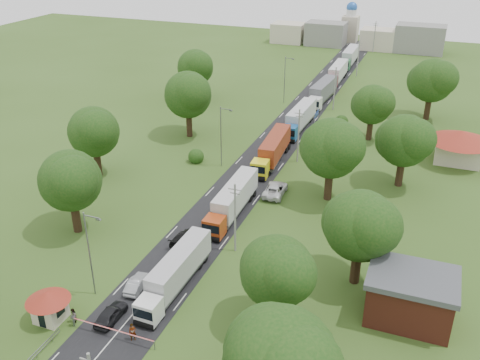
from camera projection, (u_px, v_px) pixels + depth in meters
The scene contains 41 objects.
ground at pixel (216, 215), 72.14m from camera, with size 260.00×260.00×0.00m, color #35511B.
road at pixel (264, 159), 88.89m from camera, with size 8.00×200.00×0.04m, color black.
boom_barrier at pixel (100, 327), 51.24m from camera, with size 9.22×0.35×1.18m.
guard_booth at pixel (49, 302), 52.54m from camera, with size 4.40×4.40×3.45m.
info_sign at pixel (317, 117), 98.45m from camera, with size 0.12×3.10×4.10m.
pole_1 at pixel (235, 217), 62.44m from camera, with size 1.60×0.24×9.00m.
pole_2 at pixel (298, 135), 85.89m from camera, with size 1.60×0.24×9.00m.
pole_3 at pixel (335, 88), 109.34m from camera, with size 1.60×0.24×9.00m.
pole_4 at pixel (358, 58), 132.78m from camera, with size 1.60×0.24×9.00m.
pole_5 at pixel (374, 36), 156.23m from camera, with size 1.60×0.24×9.00m.
lamp_0 at pixel (90, 251), 54.64m from camera, with size 2.03×0.22×10.00m.
lamp_1 at pixel (222, 134), 83.95m from camera, with size 2.03×0.22×10.00m.
lamp_2 at pixel (285, 78), 113.26m from camera, with size 2.03×0.22×10.00m.
tree_2 at pixel (277, 271), 49.78m from camera, with size 8.00×8.00×10.10m.
tree_3 at pixel (361, 225), 55.97m from camera, with size 8.80×8.80×11.07m.
tree_4 at pixel (332, 148), 73.02m from camera, with size 9.60×9.60×12.05m.
tree_5 at pixel (405, 140), 77.11m from camera, with size 8.80×8.80×11.07m.
tree_6 at pixel (373, 104), 93.85m from camera, with size 8.00×8.00×10.10m.
tree_7 at pixel (432, 80), 103.00m from camera, with size 9.60×9.60×12.05m.
tree_10 at pixel (71, 180), 65.49m from camera, with size 8.80×8.80×11.07m.
tree_11 at pixel (94, 131), 80.29m from camera, with size 8.80×8.80×11.07m.
tree_12 at pixel (188, 94), 94.86m from camera, with size 9.60×9.60×12.05m.
tree_13 at pixel (196, 67), 114.43m from camera, with size 8.80×8.80×11.07m.
house_brick at pixel (410, 296), 52.60m from camera, with size 8.60×6.60×5.20m.
house_cream at pixel (460, 142), 86.05m from camera, with size 10.08×10.08×5.80m.
distant_town at pixel (360, 36), 162.49m from camera, with size 52.00×8.00×8.00m.
church at pixel (350, 24), 169.84m from camera, with size 5.00×5.00×12.30m.
truck_0 at pixel (176, 272), 57.26m from camera, with size 2.54×13.77×3.82m.
truck_1 at pixel (233, 200), 71.46m from camera, with size 2.73×14.62×4.05m.
truck_2 at pixel (273, 150), 86.79m from camera, with size 3.41×15.16×4.18m.
truck_3 at pixel (300, 118), 100.38m from camera, with size 2.89×14.95×4.14m.
truck_4 at pixel (322, 92), 115.05m from camera, with size 3.46×15.52×4.28m.
truck_5 at pixel (337, 73), 129.15m from camera, with size 2.72×15.11×4.19m.
truck_6 at pixel (350, 57), 144.00m from camera, with size 2.79×15.42×4.27m.
car_lane_front at pixel (111, 314), 53.12m from camera, with size 1.74×4.32×1.47m, color black.
car_lane_mid at pixel (137, 284), 57.60m from camera, with size 1.45×4.15×1.37m, color #9D9FA5.
car_lane_rear at pixel (185, 237), 65.86m from camera, with size 1.95×4.79×1.39m, color black.
car_verge_near at pixel (275, 190), 77.12m from camera, with size 2.74×5.95×1.65m, color silver.
car_verge_far at pixel (325, 140), 94.37m from camera, with size 1.89×4.69×1.60m, color #5B5D63.
pedestrian_near at pixel (133, 332), 50.49m from camera, with size 0.68×0.45×1.88m, color gray.
pedestrian_booth at pixel (73, 316), 52.72m from camera, with size 0.80×0.62×1.64m, color gray.
Camera 1 is at (25.33, -57.29, 36.24)m, focal length 40.00 mm.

